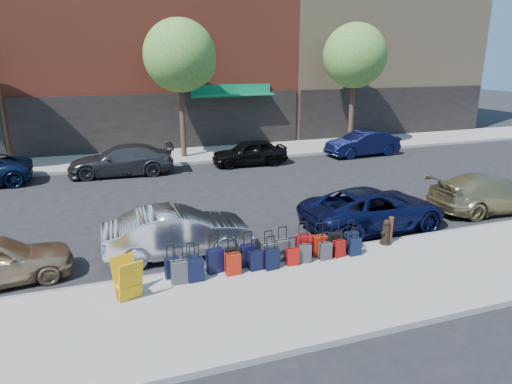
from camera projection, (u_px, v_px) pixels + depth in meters
name	position (u px, v px, depth m)	size (l,w,h in m)	color
ground	(221.00, 213.00, 16.64)	(120.00, 120.00, 0.00)	black
sidewalk_near	(293.00, 295.00, 10.75)	(60.00, 4.00, 0.15)	gray
sidewalk_far	(174.00, 156.00, 25.65)	(60.00, 4.00, 0.15)	gray
curb_near	(264.00, 261.00, 12.58)	(60.00, 0.08, 0.15)	gray
curb_far	(180.00, 164.00, 23.83)	(60.00, 0.08, 0.15)	gray
building_right	(356.00, 9.00, 35.44)	(15.00, 12.12, 18.00)	#917959
tree_center	(182.00, 58.00, 23.88)	(3.80, 3.80, 7.27)	black
tree_right	(357.00, 57.00, 27.25)	(3.80, 3.80, 7.27)	black
suitcase_front_0	(172.00, 267.00, 11.39)	(0.37, 0.22, 0.86)	black
suitcase_front_1	(192.00, 265.00, 11.51)	(0.39, 0.26, 0.87)	black
suitcase_front_2	(215.00, 261.00, 11.66)	(0.45, 0.29, 1.02)	black
suitcase_front_3	(233.00, 258.00, 11.88)	(0.39, 0.23, 0.91)	black
suitcase_front_4	(248.00, 255.00, 12.01)	(0.41, 0.24, 0.96)	black
suitcase_front_5	(269.00, 253.00, 12.22)	(0.38, 0.21, 0.90)	#38383C
suitcase_front_6	(283.00, 250.00, 12.35)	(0.40, 0.23, 0.96)	#36363B
suitcase_front_7	(304.00, 246.00, 12.54)	(0.43, 0.25, 1.02)	#9B0A0A
suitcase_front_8	(319.00, 246.00, 12.64)	(0.41, 0.25, 0.95)	maroon
suitcase_front_9	(335.00, 242.00, 12.87)	(0.41, 0.27, 0.93)	black
suitcase_front_10	(351.00, 241.00, 12.99)	(0.41, 0.27, 0.90)	black
suitcase_back_0	(179.00, 272.00, 11.10)	(0.40, 0.23, 0.94)	#37373B
suitcase_back_1	(196.00, 270.00, 11.21)	(0.40, 0.24, 0.94)	black
suitcase_back_3	(233.00, 264.00, 11.55)	(0.39, 0.23, 0.91)	#9B190A
suitcase_back_4	(256.00, 260.00, 11.81)	(0.36, 0.22, 0.84)	black
suitcase_back_5	(272.00, 259.00, 11.85)	(0.40, 0.26, 0.90)	black
suitcase_back_6	(293.00, 256.00, 12.09)	(0.34, 0.22, 0.77)	#960B09
suitcase_back_7	(304.00, 253.00, 12.24)	(0.37, 0.26, 0.82)	#333337
suitcase_back_8	(325.00, 251.00, 12.42)	(0.33, 0.20, 0.78)	#333337
suitcase_back_9	(339.00, 248.00, 12.58)	(0.35, 0.23, 0.78)	maroon
suitcase_back_10	(355.00, 247.00, 12.68)	(0.33, 0.19, 0.80)	black
fire_hydrant	(386.00, 233.00, 13.43)	(0.39, 0.34, 0.76)	black
bollard	(391.00, 230.00, 13.44)	(0.15, 0.15, 0.82)	#38190C
display_rack	(128.00, 279.00, 10.34)	(0.71, 0.74, 0.98)	orange
car_near_1	(178.00, 232.00, 12.95)	(1.46, 4.19, 1.38)	silver
car_near_2	(374.00, 209.00, 14.94)	(2.25, 4.89, 1.36)	#0C1238
car_near_3	(492.00, 193.00, 16.69)	(1.93, 4.74, 1.38)	#9A8C5E
car_far_1	(121.00, 160.00, 21.81)	(2.00, 4.92, 1.43)	#353437
car_far_2	(250.00, 152.00, 23.77)	(1.57, 3.91, 1.33)	black
car_far_3	(362.00, 143.00, 26.02)	(1.49, 4.28, 1.41)	black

